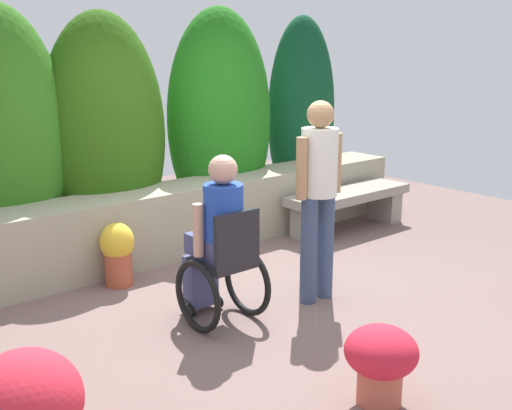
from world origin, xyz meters
TOP-DOWN VIEW (x-y plane):
  - ground_plane at (0.00, 0.00)m, footprint 10.12×10.12m
  - stone_retaining_wall at (0.00, 1.55)m, footprint 6.52×0.59m
  - hedge_backdrop at (-0.29, 2.10)m, footprint 6.73×1.03m
  - stone_bench at (2.21, 0.94)m, footprint 1.67×0.48m
  - person_in_wheelchair at (-0.46, -0.10)m, footprint 0.53×0.66m
  - person_standing_companion at (0.43, -0.28)m, footprint 0.49×0.30m
  - flower_pot_purple_near at (-0.42, -1.64)m, footprint 0.44×0.44m
  - flower_pot_red_accent at (-0.70, 1.10)m, footprint 0.30×0.30m

SIDE VIEW (x-z plane):
  - ground_plane at x=0.00m, z-range 0.00..0.00m
  - flower_pot_purple_near at x=-0.42m, z-range 0.04..0.53m
  - flower_pot_red_accent at x=-0.70m, z-range 0.03..0.61m
  - stone_bench at x=2.21m, z-range 0.09..0.56m
  - stone_retaining_wall at x=0.00m, z-range 0.00..0.71m
  - person_in_wheelchair at x=-0.46m, z-range -0.04..1.29m
  - person_standing_companion at x=0.43m, z-range 0.13..1.82m
  - hedge_backdrop at x=-0.29m, z-range -0.05..2.50m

